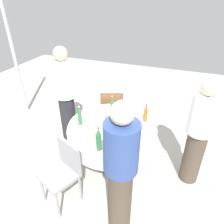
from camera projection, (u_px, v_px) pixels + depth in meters
name	position (u px, v px, depth m)	size (l,w,h in m)	color
ground_plane	(112.00, 162.00, 3.36)	(10.00, 10.00, 0.00)	#B7B2A8
dining_table	(112.00, 133.00, 3.06)	(1.30, 1.30, 0.74)	white
bottle_amber_right	(146.00, 114.00, 3.01)	(0.06, 0.06, 0.28)	#8C5619
bottle_green_rear	(112.00, 106.00, 3.15)	(0.06, 0.06, 0.32)	#2D6B38
bottle_brown_west	(112.00, 128.00, 2.66)	(0.06, 0.06, 0.31)	#593314
bottle_green_far	(99.00, 140.00, 2.45)	(0.07, 0.07, 0.32)	#2D6B38
bottle_dark_green_outer	(113.00, 117.00, 2.90)	(0.06, 0.06, 0.29)	#194728
bottle_green_north	(80.00, 116.00, 2.92)	(0.06, 0.06, 0.30)	#2D6B38
wine_glass_far	(117.00, 115.00, 2.98)	(0.06, 0.06, 0.16)	white
wine_glass_outer	(106.00, 113.00, 3.04)	(0.06, 0.06, 0.15)	white
wine_glass_north	(85.00, 123.00, 2.85)	(0.06, 0.06, 0.14)	white
wine_glass_near	(130.00, 116.00, 3.00)	(0.07, 0.07, 0.14)	white
wine_glass_east	(146.00, 127.00, 2.76)	(0.06, 0.06, 0.14)	white
plate_east	(104.00, 109.00, 3.37)	(0.21, 0.21, 0.02)	white
plate_front	(95.00, 138.00, 2.71)	(0.22, 0.22, 0.04)	white
plate_inner	(129.00, 114.00, 3.22)	(0.23, 0.23, 0.04)	white
fork_rear	(113.00, 146.00, 2.58)	(0.18, 0.02, 0.01)	silver
fork_west	(88.00, 115.00, 3.22)	(0.18, 0.02, 0.01)	silver
folded_napkin	(124.00, 135.00, 2.75)	(0.15, 0.15, 0.02)	white
person_right	(121.00, 171.00, 2.06)	(0.34, 0.34, 1.65)	#4C3F33
person_rear	(199.00, 132.00, 2.67)	(0.34, 0.34, 1.58)	#4C3F33
person_west	(66.00, 96.00, 3.40)	(0.34, 0.34, 1.72)	#26262B
chair_north	(112.00, 108.00, 3.85)	(0.52, 0.52, 0.87)	brown
chair_near	(64.00, 168.00, 2.56)	(0.52, 0.52, 0.87)	#99999E
tent_pole_main	(15.00, 58.00, 4.17)	(0.07, 0.07, 2.47)	#B2B5B7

